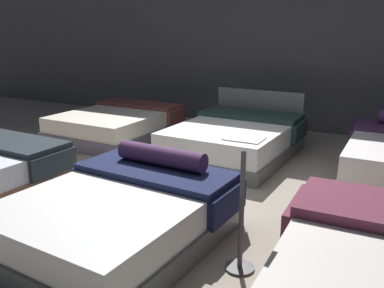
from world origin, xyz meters
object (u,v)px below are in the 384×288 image
bed_3 (117,125)px  bed_4 (235,139)px  price_sign (241,221)px  bed_1 (119,215)px

bed_3 → bed_4: 2.27m
bed_4 → price_sign: size_ratio=1.98×
bed_1 → price_sign: 1.16m
bed_4 → price_sign: price_sign is taller
bed_4 → bed_1: bearing=-86.9°
bed_1 → bed_4: size_ratio=0.95×
price_sign → bed_4: bearing=113.3°
bed_1 → bed_4: (-0.08, 2.93, 0.01)m
bed_3 → price_sign: size_ratio=1.88×
bed_1 → bed_3: 3.77m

